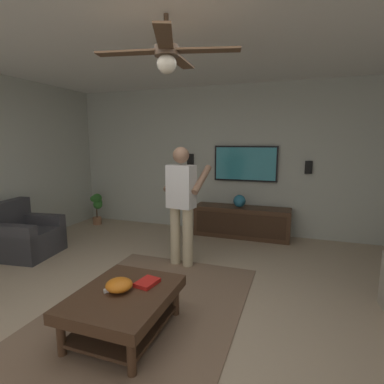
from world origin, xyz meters
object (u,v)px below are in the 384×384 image
object	(u,v)px
wall_speaker_right	(190,159)
bowl	(119,285)
ceiling_fan	(168,55)
person_standing	(182,199)
coffee_table	(124,303)
book	(147,283)
potted_plant_short	(97,205)
armchair	(24,237)
vase_round	(239,201)
remote_white	(112,289)
wall_speaker_left	(309,167)
tv	(245,164)
media_console	(242,222)

from	to	relation	value
wall_speaker_right	bowl	bearing A→B (deg)	-170.83
wall_speaker_right	ceiling_fan	world-z (taller)	ceiling_fan
person_standing	coffee_table	bearing A→B (deg)	-168.38
bowl	book	bearing A→B (deg)	-43.12
book	potted_plant_short	bearing A→B (deg)	-127.30
armchair	potted_plant_short	size ratio (longest dim) A/B	1.39
potted_plant_short	vase_round	bearing A→B (deg)	-86.87
coffee_table	person_standing	bearing A→B (deg)	2.74
potted_plant_short	bowl	bearing A→B (deg)	-140.55
bowl	vase_round	bearing A→B (deg)	-8.68
remote_white	wall_speaker_left	size ratio (longest dim) A/B	0.68
armchair	wall_speaker_right	xyz separation A→B (m)	(2.25, -1.87, 1.09)
vase_round	wall_speaker_right	world-z (taller)	wall_speaker_right
tv	wall_speaker_right	bearing A→B (deg)	-90.70
media_console	wall_speaker_left	bearing A→B (deg)	103.20
coffee_table	tv	size ratio (longest dim) A/B	0.87
bowl	ceiling_fan	size ratio (longest dim) A/B	0.20
tv	remote_white	xyz separation A→B (m)	(-3.42, 0.58, -0.90)
media_console	potted_plant_short	xyz separation A→B (m)	(-0.17, 2.98, 0.14)
remote_white	book	bearing A→B (deg)	178.18
tv	wall_speaker_left	world-z (taller)	tv
bowl	wall_speaker_left	size ratio (longest dim) A/B	1.08
coffee_table	potted_plant_short	world-z (taller)	potted_plant_short
book	ceiling_fan	bearing A→B (deg)	117.52
armchair	vase_round	distance (m)	3.53
armchair	bowl	size ratio (longest dim) A/B	3.80
vase_round	wall_speaker_right	size ratio (longest dim) A/B	1.00
coffee_table	vase_round	world-z (taller)	vase_round
remote_white	wall_speaker_right	world-z (taller)	wall_speaker_right
media_console	wall_speaker_right	world-z (taller)	wall_speaker_right
armchair	coffee_table	xyz separation A→B (m)	(-1.17, -2.47, 0.02)
coffee_table	tv	world-z (taller)	tv
coffee_table	potted_plant_short	distance (m)	3.90
tv	bowl	distance (m)	3.54
coffee_table	vase_round	distance (m)	3.20
media_console	remote_white	size ratio (longest dim) A/B	11.33
tv	vase_round	distance (m)	0.70
tv	wall_speaker_left	distance (m)	1.08
ceiling_fan	armchair	bearing A→B (deg)	72.10
wall_speaker_left	potted_plant_short	bearing A→B (deg)	96.00
tv	bowl	size ratio (longest dim) A/B	4.82
coffee_table	wall_speaker_right	size ratio (longest dim) A/B	4.55
coffee_table	ceiling_fan	distance (m)	2.15
person_standing	wall_speaker_left	xyz separation A→B (m)	(1.80, -1.64, 0.34)
wall_speaker_left	vase_round	bearing A→B (deg)	103.30
armchair	person_standing	distance (m)	2.52
wall_speaker_left	armchair	bearing A→B (deg)	119.14
tv	media_console	bearing A→B (deg)	0.00
armchair	remote_white	xyz separation A→B (m)	(-1.18, -2.36, 0.13)
book	vase_round	size ratio (longest dim) A/B	1.00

